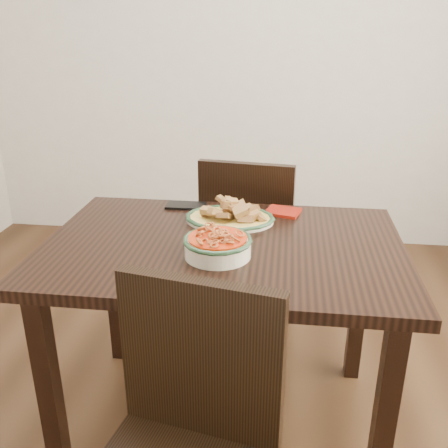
# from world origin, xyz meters

# --- Properties ---
(floor) EXTENTS (3.50, 3.50, 0.00)m
(floor) POSITION_xyz_m (0.00, 0.00, 0.00)
(floor) COLOR #321E0F
(floor) RESTS_ON ground
(wall_back) EXTENTS (3.50, 0.10, 2.60)m
(wall_back) POSITION_xyz_m (0.00, 1.75, 1.30)
(wall_back) COLOR beige
(wall_back) RESTS_ON ground
(dining_table) EXTENTS (1.21, 0.81, 0.75)m
(dining_table) POSITION_xyz_m (0.13, -0.05, 0.65)
(dining_table) COLOR black
(dining_table) RESTS_ON ground
(chair_far) EXTENTS (0.47, 0.47, 0.89)m
(chair_far) POSITION_xyz_m (0.17, 0.58, 0.50)
(chair_far) COLOR black
(chair_far) RESTS_ON ground
(chair_near) EXTENTS (0.49, 0.49, 0.89)m
(chair_near) POSITION_xyz_m (0.12, -0.69, 0.50)
(chair_near) COLOR black
(chair_near) RESTS_ON ground
(fish_plate) EXTENTS (0.33, 0.25, 0.11)m
(fish_plate) POSITION_xyz_m (0.13, 0.14, 0.79)
(fish_plate) COLOR beige
(fish_plate) RESTS_ON dining_table
(noodle_bowl) EXTENTS (0.22, 0.22, 0.08)m
(noodle_bowl) POSITION_xyz_m (0.12, -0.16, 0.79)
(noodle_bowl) COLOR beige
(noodle_bowl) RESTS_ON dining_table
(smartphone) EXTENTS (0.16, 0.09, 0.01)m
(smartphone) POSITION_xyz_m (-0.07, 0.28, 0.76)
(smartphone) COLOR black
(smartphone) RESTS_ON dining_table
(napkin) EXTENTS (0.15, 0.13, 0.01)m
(napkin) POSITION_xyz_m (0.32, 0.26, 0.76)
(napkin) COLOR maroon
(napkin) RESTS_ON dining_table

